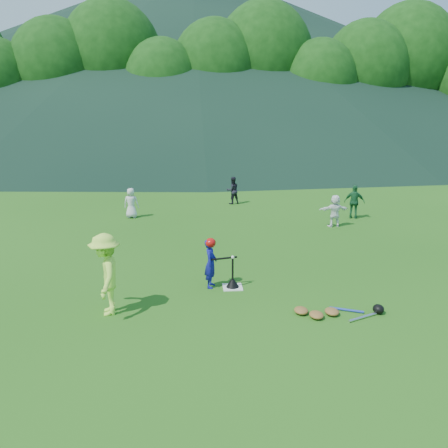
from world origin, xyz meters
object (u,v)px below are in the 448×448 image
object	(u,v)px
adult_coach	(106,274)
batting_tee	(233,282)
home_plate	(233,287)
fielder_d	(335,211)
equipment_pile	(332,312)
fielder_a	(131,203)
batter_child	(211,263)
fielder_c	(354,202)
fielder_b	(233,190)

from	to	relation	value
adult_coach	batting_tee	distance (m)	2.95
home_plate	fielder_d	bearing A→B (deg)	52.29
home_plate	equipment_pile	distance (m)	2.43
home_plate	adult_coach	world-z (taller)	adult_coach
fielder_d	equipment_pile	bearing A→B (deg)	67.22
fielder_a	fielder_d	size ratio (longest dim) A/B	1.01
fielder_a	equipment_pile	world-z (taller)	fielder_a
adult_coach	equipment_pile	xyz separation A→B (m)	(4.47, -0.44, -0.76)
batting_tee	home_plate	bearing A→B (deg)	0.00
batter_child	fielder_a	size ratio (longest dim) A/B	0.98
home_plate	fielder_d	xyz separation A→B (m)	(4.20, 5.43, 0.57)
adult_coach	batting_tee	bearing A→B (deg)	106.05
batter_child	fielder_c	distance (m)	8.79
fielder_d	batting_tee	bearing A→B (deg)	48.07
fielder_a	fielder_b	xyz separation A→B (m)	(4.20, 2.44, 0.03)
fielder_c	equipment_pile	bearing A→B (deg)	90.87
fielder_d	equipment_pile	world-z (taller)	fielder_d
adult_coach	fielder_a	size ratio (longest dim) A/B	1.41
adult_coach	fielder_b	xyz separation A→B (m)	(3.60, 11.02, -0.21)
adult_coach	fielder_a	bearing A→B (deg)	176.60
fielder_c	fielder_b	bearing A→B (deg)	-12.25
batter_child	equipment_pile	size ratio (longest dim) A/B	0.64
adult_coach	fielder_a	xyz separation A→B (m)	(-0.59, 8.57, -0.24)
fielder_a	batting_tee	size ratio (longest dim) A/B	1.72
home_plate	fielder_a	size ratio (longest dim) A/B	0.39
equipment_pile	fielder_c	bearing A→B (deg)	66.76
fielder_a	adult_coach	bearing A→B (deg)	99.74
home_plate	batting_tee	xyz separation A→B (m)	(0.00, 0.00, 0.12)
fielder_b	fielder_d	bearing A→B (deg)	108.35
batting_tee	equipment_pile	bearing A→B (deg)	-40.60
fielder_d	equipment_pile	size ratio (longest dim) A/B	0.64
fielder_d	equipment_pile	xyz separation A→B (m)	(-2.35, -7.01, -0.51)
batter_child	adult_coach	bearing A→B (deg)	133.40
adult_coach	batting_tee	world-z (taller)	adult_coach
fielder_c	fielder_d	distance (m)	1.69
adult_coach	fielder_b	distance (m)	11.59
batter_child	equipment_pile	bearing A→B (deg)	-112.23
fielder_c	equipment_pile	world-z (taller)	fielder_c
home_plate	fielder_b	size ratio (longest dim) A/B	0.37
adult_coach	fielder_b	size ratio (longest dim) A/B	1.35
batter_child	fielder_a	world-z (taller)	fielder_a
fielder_a	fielder_b	world-z (taller)	fielder_b
batter_child	fielder_d	bearing A→B (deg)	-28.01
fielder_c	equipment_pile	size ratio (longest dim) A/B	0.72
fielder_a	equipment_pile	size ratio (longest dim) A/B	0.65
batter_child	batting_tee	world-z (taller)	batter_child
home_plate	fielder_c	world-z (taller)	fielder_c
home_plate	fielder_b	xyz separation A→B (m)	(0.97, 9.88, 0.60)
fielder_a	equipment_pile	bearing A→B (deg)	125.10
home_plate	adult_coach	xyz separation A→B (m)	(-2.63, -1.14, 0.82)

